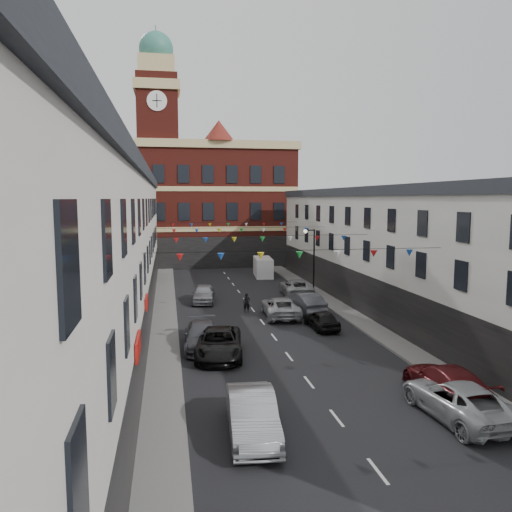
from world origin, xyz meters
TOP-DOWN VIEW (x-y plane):
  - ground at (0.00, 0.00)m, footprint 160.00×160.00m
  - pavement_left at (-6.90, 2.00)m, footprint 1.80×64.00m
  - pavement_right at (6.90, 2.00)m, footprint 1.80×64.00m
  - terrace_left at (-11.78, 1.00)m, footprint 8.40×56.00m
  - terrace_right at (11.78, 1.00)m, footprint 8.40×56.00m
  - civic_building at (0.00, 37.95)m, footprint 20.60×13.30m
  - clock_tower at (-7.50, 35.00)m, footprint 5.60×5.60m
  - distant_hill at (-4.00, 62.00)m, footprint 40.00×14.00m
  - street_lamp at (6.55, 14.00)m, footprint 1.10×0.36m
  - car_left_b at (-3.60, -12.87)m, footprint 2.06×5.06m
  - car_left_c at (-3.87, -3.27)m, footprint 3.18×5.77m
  - car_left_d at (-4.66, -1.49)m, footprint 2.36×5.23m
  - car_left_e at (-3.65, 11.52)m, footprint 2.33×4.66m
  - car_right_b at (4.82, -12.78)m, footprint 2.88×5.60m
  - car_right_c at (5.42, -10.97)m, footprint 2.26×5.35m
  - car_right_d at (3.60, 1.39)m, footprint 1.75×3.90m
  - car_right_e at (3.81, 6.37)m, footprint 2.32×5.03m
  - car_right_f at (4.89, 13.06)m, footprint 2.98×5.70m
  - moving_car at (1.64, 5.35)m, footprint 2.86×5.57m
  - white_van at (4.04, 24.67)m, footprint 2.26×4.96m
  - pedestrian at (-0.61, 7.23)m, footprint 0.57×0.40m

SIDE VIEW (x-z plane):
  - ground at x=0.00m, z-range 0.00..0.00m
  - pavement_left at x=-6.90m, z-range 0.00..0.15m
  - pavement_right at x=6.90m, z-range 0.00..0.15m
  - car_right_d at x=3.60m, z-range 0.00..1.30m
  - car_left_d at x=-4.66m, z-range 0.00..1.49m
  - pedestrian at x=-0.61m, z-range 0.00..1.50m
  - moving_car at x=1.64m, z-range 0.00..1.50m
  - car_right_b at x=4.82m, z-range 0.00..1.51m
  - car_left_e at x=-3.65m, z-range 0.00..1.52m
  - car_right_f at x=4.89m, z-range 0.00..1.53m
  - car_left_c at x=-3.87m, z-range 0.00..1.53m
  - car_right_c at x=5.42m, z-range 0.00..1.54m
  - car_right_e at x=3.81m, z-range 0.00..1.60m
  - car_left_b at x=-3.60m, z-range 0.00..1.63m
  - white_van at x=4.04m, z-range 0.00..2.13m
  - street_lamp at x=6.55m, z-range 0.90..6.90m
  - terrace_right at x=11.78m, z-range 0.00..9.70m
  - distant_hill at x=-4.00m, z-range 0.00..10.00m
  - terrace_left at x=-11.78m, z-range 0.00..10.70m
  - civic_building at x=0.00m, z-range -1.11..17.39m
  - clock_tower at x=-7.50m, z-range -0.07..29.93m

